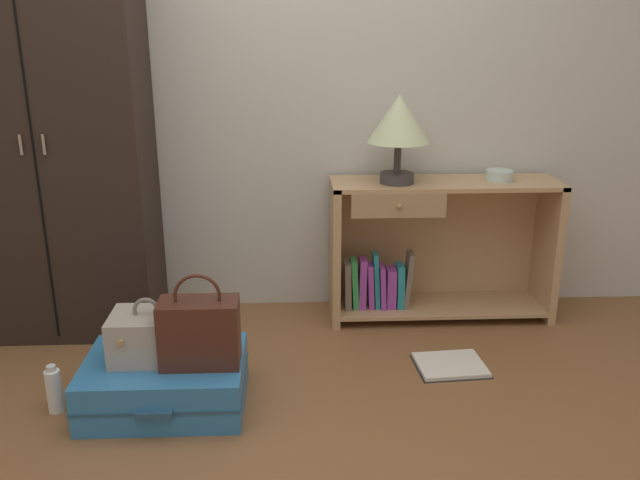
# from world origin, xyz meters

# --- Properties ---
(ground_plane) EXTENTS (9.00, 9.00, 0.00)m
(ground_plane) POSITION_xyz_m (0.00, 0.00, 0.00)
(ground_plane) COLOR brown
(back_wall) EXTENTS (6.40, 0.10, 2.60)m
(back_wall) POSITION_xyz_m (0.00, 1.50, 1.30)
(back_wall) COLOR beige
(back_wall) RESTS_ON ground_plane
(wardrobe) EXTENTS (0.90, 0.47, 1.97)m
(wardrobe) POSITION_xyz_m (-1.05, 1.20, 0.98)
(wardrobe) COLOR black
(wardrobe) RESTS_ON ground_plane
(bookshelf) EXTENTS (1.16, 0.35, 0.73)m
(bookshelf) POSITION_xyz_m (0.81, 1.27, 0.36)
(bookshelf) COLOR tan
(bookshelf) RESTS_ON ground_plane
(table_lamp) EXTENTS (0.30, 0.30, 0.44)m
(table_lamp) POSITION_xyz_m (0.61, 1.23, 1.03)
(table_lamp) COLOR #3D3838
(table_lamp) RESTS_ON bookshelf
(bowl) EXTENTS (0.14, 0.14, 0.05)m
(bowl) POSITION_xyz_m (1.14, 1.26, 0.76)
(bowl) COLOR silver
(bowl) RESTS_ON bookshelf
(suitcase_large) EXTENTS (0.65, 0.50, 0.21)m
(suitcase_large) POSITION_xyz_m (-0.44, 0.43, 0.10)
(suitcase_large) COLOR teal
(suitcase_large) RESTS_ON ground_plane
(train_case) EXTENTS (0.29, 0.25, 0.26)m
(train_case) POSITION_xyz_m (-0.50, 0.45, 0.30)
(train_case) COLOR #A89E8E
(train_case) RESTS_ON suitcase_large
(handbag) EXTENTS (0.31, 0.16, 0.38)m
(handbag) POSITION_xyz_m (-0.28, 0.39, 0.35)
(handbag) COLOR #472319
(handbag) RESTS_ON suitcase_large
(bottle) EXTENTS (0.06, 0.06, 0.20)m
(bottle) POSITION_xyz_m (-0.88, 0.39, 0.10)
(bottle) COLOR white
(bottle) RESTS_ON ground_plane
(open_book_on_floor) EXTENTS (0.34, 0.28, 0.02)m
(open_book_on_floor) POSITION_xyz_m (0.80, 0.68, 0.01)
(open_book_on_floor) COLOR white
(open_book_on_floor) RESTS_ON ground_plane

